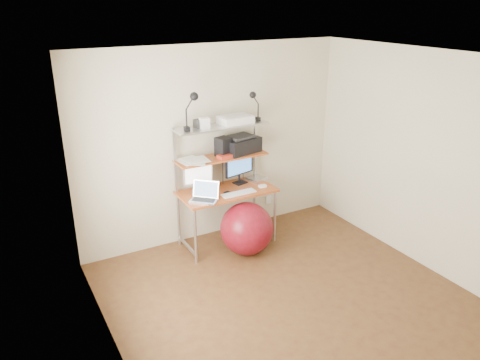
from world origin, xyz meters
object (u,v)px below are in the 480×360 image
object	(u,v)px
monitor_black	(239,166)
exercise_ball	(247,229)
printer	(240,144)
laptop	(205,196)
monitor_silver	(198,176)

from	to	relation	value
monitor_black	exercise_ball	bearing A→B (deg)	-122.09
printer	exercise_ball	distance (m)	1.07
laptop	exercise_ball	size ratio (longest dim) A/B	0.61
monitor_black	printer	world-z (taller)	printer
monitor_black	printer	distance (m)	0.29
printer	exercise_ball	world-z (taller)	printer
monitor_black	laptop	bearing A→B (deg)	-169.12
monitor_black	exercise_ball	xyz separation A→B (m)	(-0.17, -0.49, -0.64)
monitor_silver	laptop	world-z (taller)	monitor_silver
laptop	exercise_ball	distance (m)	0.68
monitor_black	exercise_ball	distance (m)	0.82
monitor_silver	exercise_ball	world-z (taller)	monitor_silver
printer	exercise_ball	bearing A→B (deg)	-122.62
monitor_silver	exercise_ball	bearing A→B (deg)	-35.45
laptop	printer	world-z (taller)	printer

